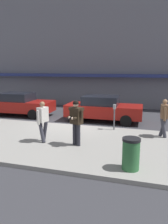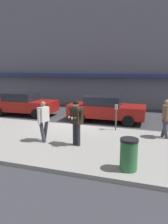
# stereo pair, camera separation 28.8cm
# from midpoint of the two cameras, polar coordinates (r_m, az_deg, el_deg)

# --- Properties ---
(ground_plane) EXTENTS (80.00, 80.00, 0.00)m
(ground_plane) POSITION_cam_midpoint_polar(r_m,az_deg,el_deg) (12.27, -4.23, -3.58)
(ground_plane) COLOR #333338
(sidewalk) EXTENTS (32.00, 5.30, 0.14)m
(sidewalk) POSITION_cam_midpoint_polar(r_m,az_deg,el_deg) (9.36, -4.67, -7.91)
(sidewalk) COLOR gray
(sidewalk) RESTS_ON ground
(curb_paint_line) EXTENTS (28.00, 0.12, 0.01)m
(curb_paint_line) POSITION_cam_midpoint_polar(r_m,az_deg,el_deg) (12.01, 0.34, -3.87)
(curb_paint_line) COLOR silver
(curb_paint_line) RESTS_ON ground
(storefront_facade) EXTENTS (28.00, 4.70, 14.33)m
(storefront_facade) POSITION_cam_midpoint_polar(r_m,az_deg,el_deg) (20.24, 7.60, 22.63)
(storefront_facade) COLOR slate
(storefront_facade) RESTS_ON ground
(parked_sedan_near) EXTENTS (4.56, 2.05, 1.54)m
(parked_sedan_near) POSITION_cam_midpoint_polar(r_m,az_deg,el_deg) (15.40, -17.08, 2.01)
(parked_sedan_near) COLOR maroon
(parked_sedan_near) RESTS_ON ground
(parked_sedan_mid) EXTENTS (4.52, 1.98, 1.54)m
(parked_sedan_mid) POSITION_cam_midpoint_polar(r_m,az_deg,el_deg) (13.12, 4.40, 0.93)
(parked_sedan_mid) COLOR maroon
(parked_sedan_mid) RESTS_ON ground
(man_texting_on_phone) EXTENTS (0.62, 0.65, 1.81)m
(man_texting_on_phone) POSITION_cam_midpoint_polar(r_m,az_deg,el_deg) (8.51, -3.03, -1.58)
(man_texting_on_phone) COLOR #23232B
(man_texting_on_phone) RESTS_ON sidewalk
(pedestrian_in_light_coat) EXTENTS (0.40, 0.58, 1.70)m
(pedestrian_in_light_coat) POSITION_cam_midpoint_polar(r_m,az_deg,el_deg) (9.13, -11.59, -1.83)
(pedestrian_in_light_coat) COLOR #33333D
(pedestrian_in_light_coat) RESTS_ON sidewalk
(pedestrian_dark_coat) EXTENTS (0.35, 0.60, 1.70)m
(pedestrian_dark_coat) POSITION_cam_midpoint_polar(r_m,az_deg,el_deg) (10.15, 19.42, -0.93)
(pedestrian_dark_coat) COLOR #33333D
(pedestrian_dark_coat) RESTS_ON sidewalk
(parking_meter) EXTENTS (0.12, 0.18, 1.27)m
(parking_meter) POSITION_cam_midpoint_polar(r_m,az_deg,el_deg) (10.84, 7.18, -0.36)
(parking_meter) COLOR #4C4C51
(parking_meter) RESTS_ON sidewalk
(trash_bin) EXTENTS (0.55, 0.55, 0.98)m
(trash_bin) POSITION_cam_midpoint_polar(r_m,az_deg,el_deg) (6.78, 10.95, -10.66)
(trash_bin) COLOR #2D6638
(trash_bin) RESTS_ON sidewalk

